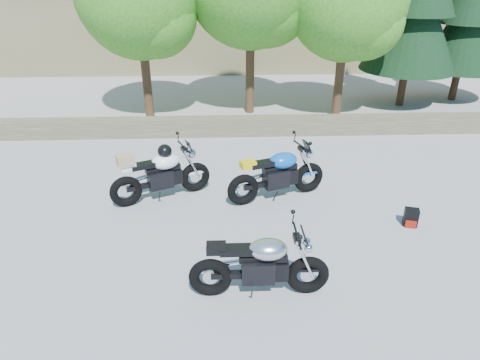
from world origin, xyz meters
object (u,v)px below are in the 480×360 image
Objects in this scene: silver_bike at (260,266)px; blue_bike at (278,175)px; white_bike at (160,173)px; backpack at (411,218)px.

blue_bike is (0.62, 2.98, 0.03)m from silver_bike.
white_bike is at bearing 121.34° from silver_bike.
blue_bike is 6.16× the size of backpack.
silver_bike is at bearing -132.94° from backpack.
backpack is at bearing -45.36° from blue_bike.
backpack is (2.43, -1.20, -0.38)m from blue_bike.
silver_bike is 1.02× the size of white_bike.
white_bike is at bearing 159.08° from blue_bike.
silver_bike is 6.03× the size of backpack.
white_bike is 0.96× the size of blue_bike.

